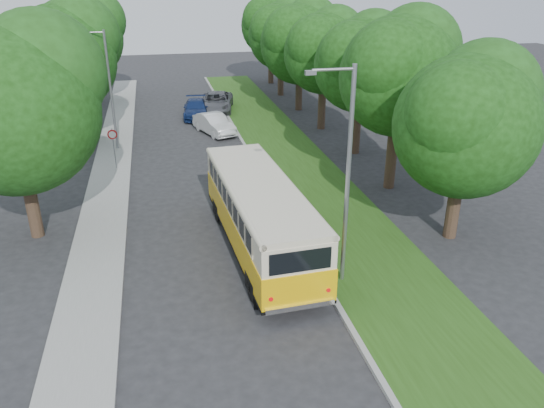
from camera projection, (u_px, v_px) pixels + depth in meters
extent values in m
plane|color=#262628|center=(219.00, 261.00, 21.25)|extent=(120.00, 120.00, 0.00)
cube|color=gray|center=(278.00, 203.00, 26.41)|extent=(0.20, 70.00, 0.15)
cube|color=#264B14|center=(323.00, 199.00, 26.88)|extent=(4.50, 70.00, 0.13)
cube|color=gray|center=(103.00, 219.00, 24.75)|extent=(2.20, 70.00, 0.12)
cylinder|color=#332319|center=(454.00, 201.00, 22.60)|extent=(0.56, 0.56, 3.35)
sphere|color=#15390D|center=(465.00, 127.00, 21.28)|extent=(5.85, 5.85, 5.85)
sphere|color=#15390D|center=(485.00, 93.00, 21.53)|extent=(4.38, 4.38, 4.38)
sphere|color=#15390D|center=(458.00, 114.00, 20.16)|extent=(4.09, 4.09, 4.09)
cylinder|color=#332319|center=(392.00, 149.00, 27.74)|extent=(0.56, 0.56, 4.26)
sphere|color=#15390D|center=(399.00, 76.00, 26.22)|extent=(5.98, 5.98, 5.98)
sphere|color=#15390D|center=(416.00, 49.00, 26.48)|extent=(4.49, 4.49, 4.49)
sphere|color=#15390D|center=(390.00, 64.00, 25.07)|extent=(4.19, 4.19, 4.19)
cylinder|color=#332319|center=(357.00, 123.00, 33.23)|extent=(0.56, 0.56, 3.95)
sphere|color=#15390D|center=(360.00, 66.00, 31.81)|extent=(5.61, 5.61, 5.61)
sphere|color=#15390D|center=(373.00, 45.00, 32.06)|extent=(4.21, 4.21, 4.21)
sphere|color=#15390D|center=(352.00, 56.00, 30.74)|extent=(3.92, 3.92, 3.92)
cylinder|color=#332319|center=(322.00, 103.00, 38.53)|extent=(0.56, 0.56, 3.86)
sphere|color=#15390D|center=(324.00, 53.00, 37.13)|extent=(5.64, 5.64, 5.64)
sphere|color=#15390D|center=(335.00, 35.00, 37.38)|extent=(4.23, 4.23, 4.23)
sphere|color=#15390D|center=(315.00, 45.00, 36.05)|extent=(3.95, 3.95, 3.95)
cylinder|color=#332319|center=(299.00, 88.00, 43.93)|extent=(0.56, 0.56, 3.58)
sphere|color=#15390D|center=(300.00, 44.00, 42.51)|extent=(6.36, 6.36, 6.36)
sphere|color=#15390D|center=(311.00, 27.00, 42.79)|extent=(4.77, 4.77, 4.77)
sphere|color=#15390D|center=(291.00, 35.00, 41.29)|extent=(4.45, 4.45, 4.45)
cylinder|color=#332319|center=(281.00, 75.00, 49.25)|extent=(0.56, 0.56, 3.68)
sphere|color=#15390D|center=(281.00, 36.00, 47.86)|extent=(5.91, 5.91, 5.91)
sphere|color=#15390D|center=(291.00, 22.00, 48.12)|extent=(4.43, 4.43, 4.43)
sphere|color=#15390D|center=(273.00, 29.00, 46.72)|extent=(4.14, 4.14, 4.14)
cylinder|color=#332319|center=(271.00, 63.00, 54.62)|extent=(0.56, 0.56, 4.05)
sphere|color=#15390D|center=(271.00, 26.00, 53.14)|extent=(5.97, 5.97, 5.97)
sphere|color=#15390D|center=(280.00, 13.00, 53.41)|extent=(4.48, 4.48, 4.48)
sphere|color=#15390D|center=(264.00, 19.00, 52.00)|extent=(4.18, 4.18, 4.18)
cylinder|color=#332319|center=(31.00, 197.00, 22.60)|extent=(0.56, 0.56, 3.68)
sphere|color=#15390D|center=(14.00, 111.00, 21.11)|extent=(6.80, 6.80, 6.80)
sphere|color=#15390D|center=(42.00, 73.00, 21.41)|extent=(5.10, 5.10, 5.10)
cylinder|color=#332319|center=(71.00, 117.00, 35.12)|extent=(0.56, 0.56, 3.68)
sphere|color=#15390D|center=(62.00, 60.00, 33.63)|extent=(6.80, 6.80, 6.80)
sphere|color=#15390D|center=(80.00, 36.00, 33.92)|extent=(5.10, 5.10, 5.10)
sphere|color=#15390D|center=(40.00, 48.00, 32.32)|extent=(4.76, 4.76, 4.76)
cylinder|color=#332319|center=(88.00, 83.00, 45.84)|extent=(0.56, 0.56, 3.68)
sphere|color=#15390D|center=(82.00, 38.00, 44.35)|extent=(6.80, 6.80, 6.80)
sphere|color=#15390D|center=(95.00, 20.00, 44.65)|extent=(5.10, 5.10, 5.10)
sphere|color=#15390D|center=(66.00, 29.00, 43.05)|extent=(4.76, 4.76, 4.76)
cylinder|color=gray|center=(348.00, 182.00, 18.26)|extent=(0.16, 0.16, 8.00)
cylinder|color=gray|center=(334.00, 69.00, 16.58)|extent=(1.40, 0.10, 0.10)
cube|color=gray|center=(310.00, 73.00, 16.46)|extent=(0.35, 0.16, 0.14)
cylinder|color=gray|center=(111.00, 92.00, 33.14)|extent=(0.16, 0.16, 7.50)
cylinder|color=gray|center=(91.00, 32.00, 31.55)|extent=(1.40, 0.10, 0.10)
cube|color=gray|center=(78.00, 34.00, 31.43)|extent=(0.35, 0.16, 0.14)
cylinder|color=gray|center=(114.00, 149.00, 30.58)|extent=(0.06, 0.06, 2.50)
cone|color=red|center=(112.00, 135.00, 30.19)|extent=(0.56, 0.02, 0.56)
cone|color=white|center=(112.00, 135.00, 30.17)|extent=(0.40, 0.02, 0.40)
imported|color=#B2B2B7|center=(230.00, 159.00, 30.96)|extent=(2.36, 3.91, 1.25)
imported|color=silver|center=(214.00, 124.00, 37.77)|extent=(2.87, 4.55, 1.42)
imported|color=navy|center=(196.00, 109.00, 42.11)|extent=(2.34, 4.84, 1.36)
imported|color=#56585E|center=(216.00, 102.00, 43.83)|extent=(3.57, 5.92, 1.54)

